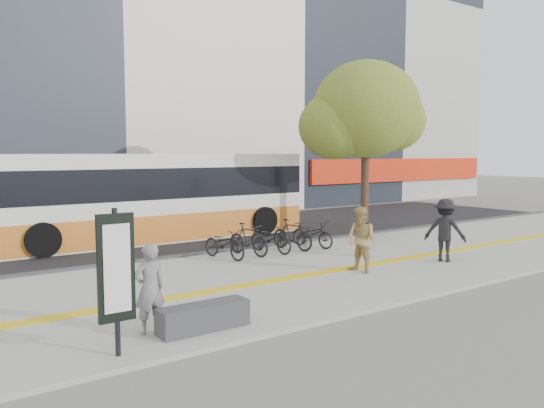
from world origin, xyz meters
TOP-DOWN VIEW (x-y plane):
  - ground at (0.00, 0.00)m, footprint 120.00×120.00m
  - sidewalk at (0.00, 1.50)m, footprint 40.00×7.00m
  - tactile_strip at (0.00, 1.00)m, footprint 40.00×0.45m
  - street at (0.00, 9.00)m, footprint 40.00×8.00m
  - curb at (0.00, 5.00)m, footprint 40.00×0.25m
  - bench at (-2.60, -1.20)m, footprint 1.60×0.45m
  - signboard at (-4.20, -1.51)m, footprint 0.55×0.10m
  - street_tree at (7.18, 4.82)m, footprint 4.40×3.80m
  - bus at (0.74, 8.50)m, footprint 11.16×2.65m
  - bicycle_row at (2.56, 4.00)m, footprint 4.12×1.70m
  - seated_woman at (-3.40, -0.82)m, footprint 0.58×0.40m
  - pedestrian_tan at (2.79, 0.46)m, footprint 0.69×0.85m
  - pedestrian_dark at (5.69, 0.13)m, footprint 1.11×1.29m

SIDE VIEW (x-z plane):
  - ground at x=0.00m, z-range 0.00..0.00m
  - street at x=0.00m, z-range 0.00..0.06m
  - sidewalk at x=0.00m, z-range 0.00..0.08m
  - curb at x=0.00m, z-range 0.00..0.14m
  - tactile_strip at x=0.00m, z-range 0.08..0.09m
  - bench at x=-2.60m, z-range 0.08..0.53m
  - bicycle_row at x=2.56m, z-range 0.05..1.00m
  - seated_woman at x=-3.40m, z-range 0.08..1.59m
  - pedestrian_tan at x=2.79m, z-range 0.08..1.73m
  - pedestrian_dark at x=5.69m, z-range 0.08..1.81m
  - signboard at x=-4.20m, z-range 0.27..2.47m
  - bus at x=0.74m, z-range -0.03..2.94m
  - street_tree at x=7.18m, z-range 1.36..7.67m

